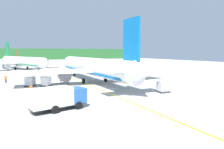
# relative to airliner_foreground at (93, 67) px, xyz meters

# --- Properties ---
(ground) EXTENTS (240.00, 320.00, 0.20)m
(ground) POSITION_rel_airliner_foreground_xyz_m (-9.74, 31.84, -3.49)
(ground) COLOR #A8A8A3
(distant_treeline) EXTENTS (216.00, 6.00, 9.40)m
(distant_treeline) POSITION_rel_airliner_foreground_xyz_m (-9.74, 145.99, 1.31)
(distant_treeline) COLOR #28602D
(distant_treeline) RESTS_ON ground
(airliner_foreground) EXTENTS (34.69, 41.66, 11.90)m
(airliner_foreground) POSITION_rel_airliner_foreground_xyz_m (0.00, 0.00, 0.00)
(airliner_foreground) COLOR white
(airliner_foreground) RESTS_ON ground
(airliner_mid_apron) EXTENTS (30.61, 36.51, 10.78)m
(airliner_mid_apron) POSITION_rel_airliner_foreground_xyz_m (-12.31, 43.04, -0.32)
(airliner_mid_apron) COLOR white
(airliner_mid_apron) RESTS_ON ground
(airliner_far_taxiway) EXTENTS (22.34, 26.94, 7.68)m
(airliner_far_taxiway) POSITION_rel_airliner_foreground_xyz_m (-12.47, 76.48, -1.20)
(airliner_far_taxiway) COLOR silver
(airliner_far_taxiway) RESTS_ON ground
(service_truck_baggage) EXTENTS (6.81, 3.57, 2.72)m
(service_truck_baggage) POSITION_rel_airliner_foreground_xyz_m (-11.91, -19.95, -1.86)
(service_truck_baggage) COLOR #2659A5
(service_truck_baggage) RESTS_ON ground
(cargo_container_near) EXTENTS (2.37, 2.37, 2.00)m
(cargo_container_near) POSITION_rel_airliner_foreground_xyz_m (-13.25, -0.49, -2.44)
(cargo_container_near) COLOR #333338
(cargo_container_near) RESTS_ON ground
(cargo_container_mid) EXTENTS (2.36, 2.36, 2.05)m
(cargo_container_mid) POSITION_rel_airliner_foreground_xyz_m (-10.49, -1.74, -2.42)
(cargo_container_mid) COLOR #333338
(cargo_container_mid) RESTS_ON ground
(cargo_container_far) EXTENTS (1.98, 1.98, 1.95)m
(cargo_container_far) POSITION_rel_airliner_foreground_xyz_m (6.16, -16.57, -2.47)
(cargo_container_far) COLOR #333338
(cargo_container_far) RESTS_ON ground
(crew_marshaller) EXTENTS (0.43, 0.55, 1.73)m
(crew_marshaller) POSITION_rel_airliner_foreground_xyz_m (-9.43, -12.16, -2.37)
(crew_marshaller) COLOR #191E33
(crew_marshaller) RESTS_ON ground
(crew_loader_left) EXTENTS (0.55, 0.43, 1.73)m
(crew_loader_left) POSITION_rel_airliner_foreground_xyz_m (-17.61, 7.34, -2.37)
(crew_loader_left) COLOR #191E33
(crew_loader_left) RESTS_ON ground
(crew_loader_right) EXTENTS (0.55, 0.43, 1.64)m
(crew_loader_right) POSITION_rel_airliner_foreground_xyz_m (-13.92, -9.48, -2.43)
(crew_loader_right) COLOR #191E33
(crew_loader_right) RESTS_ON ground
(crew_supervisor) EXTENTS (0.56, 0.43, 1.70)m
(crew_supervisor) POSITION_rel_airliner_foreground_xyz_m (-6.38, 4.36, -2.39)
(crew_supervisor) COLOR #191E33
(crew_supervisor) RESTS_ON ground
(apron_guide_line) EXTENTS (0.30, 60.00, 0.01)m
(apron_guide_line) POSITION_rel_airliner_foreground_xyz_m (-2.30, -4.43, -3.39)
(apron_guide_line) COLOR yellow
(apron_guide_line) RESTS_ON ground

